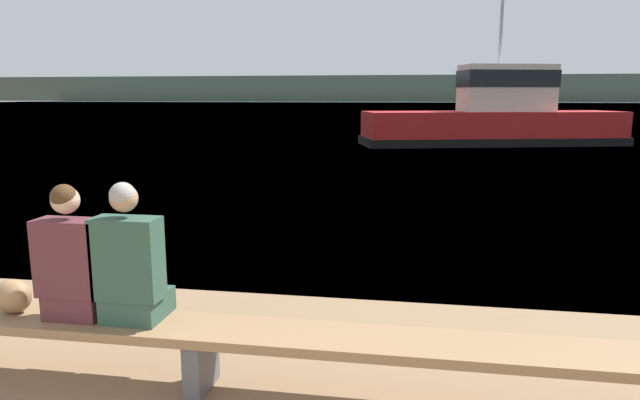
# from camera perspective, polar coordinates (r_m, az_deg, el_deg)

# --- Properties ---
(water_surface) EXTENTS (240.00, 240.00, 0.00)m
(water_surface) POSITION_cam_1_polar(r_m,az_deg,el_deg) (125.52, 9.17, 9.41)
(water_surface) COLOR #5684A3
(water_surface) RESTS_ON ground
(far_shoreline) EXTENTS (600.00, 12.00, 8.08)m
(far_shoreline) POSITION_cam_1_polar(r_m,az_deg,el_deg) (187.07, 9.38, 10.95)
(far_shoreline) COLOR #424738
(far_shoreline) RESTS_ON ground
(bench_main) EXTENTS (8.19, 0.48, 0.48)m
(bench_main) POSITION_cam_1_polar(r_m,az_deg,el_deg) (4.15, -11.89, -13.21)
(bench_main) COLOR #8E6B47
(bench_main) RESTS_ON ground
(person_left) EXTENTS (0.46, 0.42, 0.97)m
(person_left) POSITION_cam_1_polar(r_m,az_deg,el_deg) (4.41, -23.46, -5.86)
(person_left) COLOR #56282D
(person_left) RESTS_ON bench_main
(person_right) EXTENTS (0.46, 0.42, 1.00)m
(person_right) POSITION_cam_1_polar(r_m,az_deg,el_deg) (4.19, -18.45, -6.21)
(person_right) COLOR #2D4C3D
(person_right) RESTS_ON bench_main
(shopping_bag) EXTENTS (0.27, 0.20, 0.25)m
(shopping_bag) POSITION_cam_1_polar(r_m,az_deg,el_deg) (4.78, -28.36, -8.47)
(shopping_bag) COLOR #9E754C
(shopping_bag) RESTS_ON bench_main
(tugboat_red) EXTENTS (11.16, 5.55, 6.64)m
(tugboat_red) POSITION_cam_1_polar(r_m,az_deg,el_deg) (24.97, 17.14, 7.68)
(tugboat_red) COLOR #A81919
(tugboat_red) RESTS_ON water_surface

